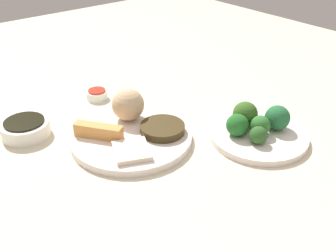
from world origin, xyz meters
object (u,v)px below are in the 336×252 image
object	(u,v)px
main_plate	(131,137)
sauce_ramekin_sweet_and_sour	(97,95)
soy_sauce_bowl	(25,129)
broccoli_plate	(258,136)

from	to	relation	value
main_plate	sauce_ramekin_sweet_and_sour	bearing A→B (deg)	78.27
main_plate	soy_sauce_bowl	size ratio (longest dim) A/B	2.48
main_plate	sauce_ramekin_sweet_and_sour	distance (m)	0.23
broccoli_plate	soy_sauce_bowl	distance (m)	0.51
soy_sauce_bowl	sauce_ramekin_sweet_and_sour	size ratio (longest dim) A/B	1.96
broccoli_plate	sauce_ramekin_sweet_and_sour	size ratio (longest dim) A/B	3.93
soy_sauce_bowl	sauce_ramekin_sweet_and_sour	bearing A→B (deg)	14.69
soy_sauce_bowl	sauce_ramekin_sweet_and_sour	world-z (taller)	soy_sauce_bowl
broccoli_plate	sauce_ramekin_sweet_and_sour	distance (m)	0.43
sauce_ramekin_sweet_and_sour	main_plate	bearing A→B (deg)	-101.73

